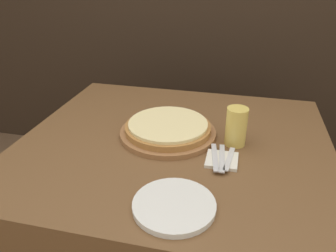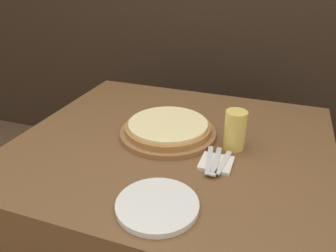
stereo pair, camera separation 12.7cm
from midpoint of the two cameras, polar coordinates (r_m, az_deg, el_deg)
dining_table at (r=1.51m, az=-1.51°, el=-15.30°), size 1.19×1.07×0.77m
pizza_on_board at (r=1.31m, az=-2.79°, el=-0.63°), size 0.38×0.38×0.06m
beer_glass at (r=1.23m, az=8.95°, el=0.10°), size 0.08×0.08×0.15m
dinner_plate at (r=0.95m, az=-2.86°, el=-13.78°), size 0.24×0.24×0.02m
napkin_stack at (r=1.15m, az=6.24°, el=-6.00°), size 0.11×0.11×0.01m
fork at (r=1.15m, az=5.03°, el=-5.50°), size 0.05×0.18×0.00m
dinner_knife at (r=1.15m, az=6.26°, el=-5.64°), size 0.03×0.18×0.00m
spoon at (r=1.15m, az=7.51°, el=-5.79°), size 0.03×0.15×0.00m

